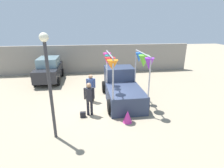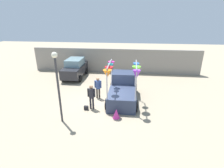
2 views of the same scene
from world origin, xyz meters
name	(u,v)px [view 2 (image 2 of 2)]	position (x,y,z in m)	size (l,w,h in m)	color
ground_plane	(105,104)	(0.00, 0.00, 0.00)	(60.00, 60.00, 0.00)	gray
vendor_truck	(123,88)	(1.22, 0.97, 0.90)	(2.47, 4.12, 3.00)	#2D3851
parked_car	(75,68)	(-3.86, 5.51, 0.94)	(1.88, 4.00, 1.88)	#26262B
person_customer	(91,95)	(-0.76, -0.74, 1.04)	(0.53, 0.34, 1.71)	black
person_vendor	(98,86)	(-0.63, 0.90, 1.00)	(0.53, 0.34, 1.66)	#2D2823
handbag	(86,108)	(-1.11, -0.94, 0.14)	(0.28, 0.16, 0.28)	black
street_lamp	(57,79)	(-2.20, -2.41, 2.68)	(0.32, 0.32, 4.14)	#333338
brick_boundary_wall	(115,61)	(0.00, 7.59, 1.30)	(18.00, 0.36, 2.60)	gray
folded_kite_bundle_magenta	(116,114)	(0.97, -1.72, 0.30)	(0.44, 0.44, 0.60)	#D83399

